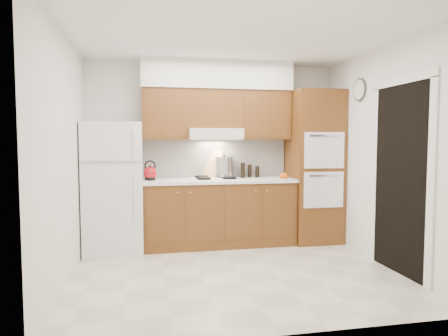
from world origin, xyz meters
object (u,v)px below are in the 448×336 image
object	(u,v)px
oven_cabinet	(314,167)
stock_pot	(224,167)
fridge	(114,188)
kettle	(150,173)

from	to	relation	value
oven_cabinet	stock_pot	world-z (taller)	oven_cabinet
fridge	stock_pot	size ratio (longest dim) A/B	6.36
fridge	stock_pot	distance (m)	1.57
fridge	oven_cabinet	bearing A→B (deg)	0.70
oven_cabinet	kettle	bearing A→B (deg)	179.35
fridge	kettle	bearing A→B (deg)	7.43
kettle	stock_pot	xyz separation A→B (m)	(1.06, 0.15, 0.07)
oven_cabinet	kettle	distance (m)	2.37
kettle	stock_pot	bearing A→B (deg)	-1.81
oven_cabinet	fridge	bearing A→B (deg)	-179.30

